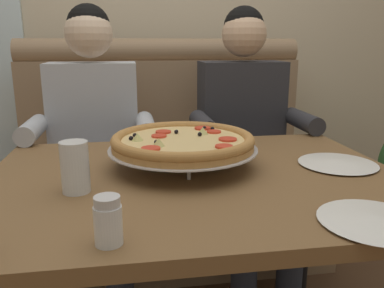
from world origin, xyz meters
name	(u,v)px	position (x,y,z in m)	size (l,w,h in m)	color
booth_bench	(167,177)	(0.00, 0.93, 0.40)	(1.58, 0.78, 1.13)	#937556
dining_table	(196,201)	(0.00, 0.00, 0.64)	(1.24, 0.92, 0.72)	brown
diner_left	(93,134)	(-0.35, 0.66, 0.71)	(0.54, 0.64, 1.27)	#2D3342
diner_right	(246,129)	(0.35, 0.66, 0.71)	(0.54, 0.64, 1.27)	#2D3342
pizza	(183,142)	(-0.03, 0.09, 0.80)	(0.47, 0.47, 0.11)	silver
shaker_pepper_flakes	(108,224)	(-0.24, -0.38, 0.77)	(0.06, 0.06, 0.10)	white
plate_near_left	(375,219)	(0.33, -0.38, 0.73)	(0.25, 0.25, 0.02)	white
plate_near_right	(338,162)	(0.47, 0.03, 0.73)	(0.25, 0.25, 0.02)	white
drinking_glass	(75,170)	(-0.34, -0.08, 0.78)	(0.07, 0.07, 0.14)	silver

